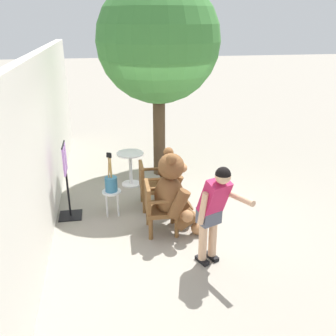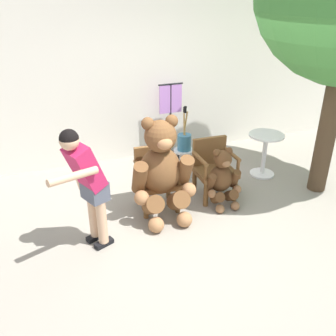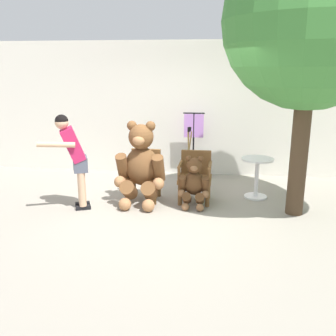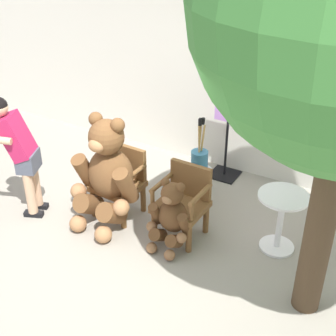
% 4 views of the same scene
% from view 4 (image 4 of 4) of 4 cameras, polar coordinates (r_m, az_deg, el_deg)
% --- Properties ---
extents(ground_plane, '(60.00, 60.00, 0.00)m').
position_cam_4_polar(ground_plane, '(5.50, -5.37, -9.61)').
color(ground_plane, gray).
extents(back_wall, '(10.00, 0.16, 2.80)m').
position_cam_4_polar(back_wall, '(6.67, 6.15, 11.54)').
color(back_wall, silver).
rests_on(back_wall, ground).
extents(wooden_chair_left, '(0.58, 0.54, 0.86)m').
position_cam_4_polar(wooden_chair_left, '(5.84, -5.80, -1.45)').
color(wooden_chair_left, brown).
rests_on(wooden_chair_left, ground).
extents(wooden_chair_right, '(0.57, 0.53, 0.86)m').
position_cam_4_polar(wooden_chair_right, '(5.44, 1.89, -3.93)').
color(wooden_chair_right, brown).
rests_on(wooden_chair_right, ground).
extents(teddy_bear_large, '(0.84, 0.80, 1.41)m').
position_cam_4_polar(teddy_bear_large, '(5.55, -7.49, -0.64)').
color(teddy_bear_large, brown).
rests_on(teddy_bear_large, ground).
extents(teddy_bear_small, '(0.51, 0.49, 0.86)m').
position_cam_4_polar(teddy_bear_small, '(5.26, 0.35, -5.83)').
color(teddy_bear_small, brown).
rests_on(teddy_bear_small, ground).
extents(person_visitor, '(0.68, 0.67, 1.55)m').
position_cam_4_polar(person_visitor, '(5.85, -17.76, 2.34)').
color(person_visitor, black).
rests_on(person_visitor, ground).
extents(white_stool, '(0.34, 0.34, 0.46)m').
position_cam_4_polar(white_stool, '(6.10, 3.77, -1.02)').
color(white_stool, silver).
rests_on(white_stool, ground).
extents(brush_bucket, '(0.22, 0.22, 0.72)m').
position_cam_4_polar(brush_bucket, '(5.97, 3.86, 1.19)').
color(brush_bucket, teal).
rests_on(brush_bucket, white_stool).
extents(round_side_table, '(0.56, 0.56, 0.72)m').
position_cam_4_polar(round_side_table, '(5.35, 13.60, -5.69)').
color(round_side_table, white).
rests_on(round_side_table, ground).
extents(clothing_display_stand, '(0.44, 0.40, 1.36)m').
position_cam_4_polar(clothing_display_stand, '(6.52, 7.25, 4.59)').
color(clothing_display_stand, black).
rests_on(clothing_display_stand, ground).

